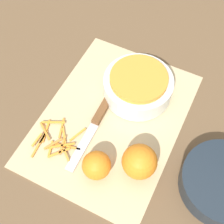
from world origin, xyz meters
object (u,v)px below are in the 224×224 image
object	(u,v)px
knife	(100,114)
orange_left	(140,162)
orange_right	(97,165)
bowl_speckled	(138,85)
bowl_dark	(223,183)

from	to	relation	value
knife	orange_left	distance (m)	0.18
orange_right	knife	bearing A→B (deg)	-155.33
knife	orange_right	xyz separation A→B (m)	(0.14, 0.06, 0.03)
orange_right	orange_left	bearing A→B (deg)	119.89
bowl_speckled	bowl_dark	bearing A→B (deg)	61.23
bowl_dark	bowl_speckled	bearing A→B (deg)	-118.77
bowl_dark	orange_left	xyz separation A→B (m)	(0.05, -0.19, 0.02)
bowl_speckled	orange_right	xyz separation A→B (m)	(0.25, 0.01, 0.00)
bowl_dark	orange_left	size ratio (longest dim) A/B	2.36
knife	orange_left	bearing A→B (deg)	57.86
bowl_speckled	knife	size ratio (longest dim) A/B	0.73
knife	orange_right	size ratio (longest dim) A/B	3.71
bowl_speckled	orange_left	world-z (taller)	orange_left
orange_left	orange_right	size ratio (longest dim) A/B	1.22
orange_left	orange_right	bearing A→B (deg)	-60.11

